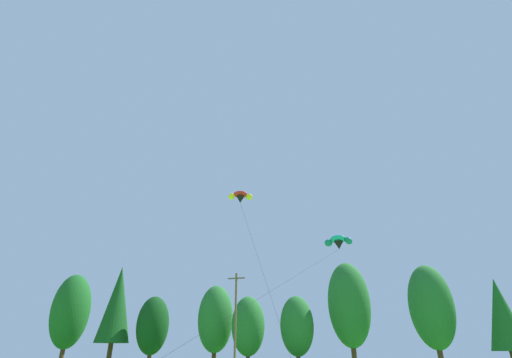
% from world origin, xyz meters
% --- Properties ---
extents(treeline_tree_a, '(5.41, 5.41, 13.38)m').
position_xyz_m(treeline_tree_a, '(-34.09, 46.11, 8.10)').
color(treeline_tree_a, '#472D19').
rests_on(treeline_tree_a, ground_plane).
extents(treeline_tree_b, '(4.76, 4.76, 14.34)m').
position_xyz_m(treeline_tree_b, '(-26.91, 46.96, 8.99)').
color(treeline_tree_b, '#472D19').
rests_on(treeline_tree_b, ground_plane).
extents(treeline_tree_c, '(4.48, 4.48, 9.94)m').
position_xyz_m(treeline_tree_c, '(-21.30, 48.09, 6.01)').
color(treeline_tree_c, '#472D19').
rests_on(treeline_tree_c, ground_plane).
extents(treeline_tree_d, '(4.83, 4.83, 11.24)m').
position_xyz_m(treeline_tree_d, '(-12.24, 49.19, 6.80)').
color(treeline_tree_d, '#472D19').
rests_on(treeline_tree_d, ground_plane).
extents(treeline_tree_e, '(4.35, 4.35, 9.46)m').
position_xyz_m(treeline_tree_e, '(-7.18, 48.25, 5.72)').
color(treeline_tree_e, '#472D19').
rests_on(treeline_tree_e, ground_plane).
extents(treeline_tree_f, '(4.34, 4.34, 9.41)m').
position_xyz_m(treeline_tree_f, '(-0.85, 49.27, 5.70)').
color(treeline_tree_f, '#472D19').
rests_on(treeline_tree_f, ground_plane).
extents(treeline_tree_g, '(5.53, 5.53, 13.83)m').
position_xyz_m(treeline_tree_g, '(5.95, 51.30, 8.37)').
color(treeline_tree_g, '#472D19').
rests_on(treeline_tree_g, ground_plane).
extents(treeline_tree_h, '(5.23, 5.23, 12.70)m').
position_xyz_m(treeline_tree_h, '(15.82, 50.06, 7.69)').
color(treeline_tree_h, '#472D19').
rests_on(treeline_tree_h, ground_plane).
extents(treeline_tree_i, '(3.88, 3.88, 10.36)m').
position_xyz_m(treeline_tree_i, '(22.68, 47.89, 6.49)').
color(treeline_tree_i, '#472D19').
rests_on(treeline_tree_i, ground_plane).
extents(utility_pole, '(2.20, 0.26, 11.39)m').
position_xyz_m(utility_pole, '(-6.75, 41.85, 5.97)').
color(utility_pole, brown).
rests_on(utility_pole, ground_plane).
extents(parafoil_kite_high_teal, '(10.81, 17.82, 11.17)m').
position_xyz_m(parafoil_kite_high_teal, '(6.39, 33.27, 12.10)').
color(parafoil_kite_high_teal, teal).
extents(parafoil_kite_mid_red_yellow, '(7.30, 10.69, 13.86)m').
position_xyz_m(parafoil_kite_mid_red_yellow, '(-1.18, 26.43, 14.88)').
color(parafoil_kite_mid_red_yellow, red).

